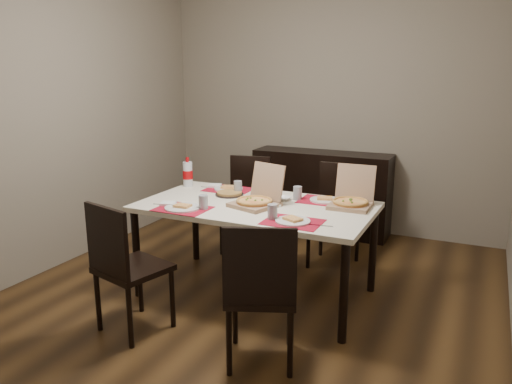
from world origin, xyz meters
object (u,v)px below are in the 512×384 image
(chair_near_right, at_px, (261,289))
(soda_bottle, at_px, (188,174))
(dip_bowl, at_px, (284,198))
(sideboard, at_px, (321,192))
(chair_far_left, at_px, (247,199))
(chair_near_left, at_px, (124,263))
(pizza_box_center, at_px, (257,199))
(dining_table, at_px, (256,213))
(chair_far_right, at_px, (337,210))

(chair_near_right, xyz_separation_m, soda_bottle, (-1.28, 1.22, 0.35))
(dip_bowl, height_order, soda_bottle, soda_bottle)
(sideboard, bearing_deg, chair_far_left, -121.25)
(chair_near_left, height_order, chair_far_left, same)
(chair_far_left, height_order, soda_bottle, soda_bottle)
(sideboard, relative_size, dip_bowl, 12.83)
(chair_near_left, bearing_deg, pizza_box_center, 58.15)
(chair_near_right, relative_size, chair_far_left, 1.00)
(dining_table, xyz_separation_m, chair_near_left, (-0.54, -0.94, -0.17))
(chair_near_left, bearing_deg, chair_far_left, 89.77)
(dip_bowl, relative_size, soda_bottle, 0.44)
(chair_far_left, distance_m, chair_far_right, 0.92)
(dining_table, relative_size, chair_far_right, 1.94)
(chair_near_left, bearing_deg, soda_bottle, 102.62)
(pizza_box_center, relative_size, soda_bottle, 1.60)
(sideboard, xyz_separation_m, soda_bottle, (-0.80, -1.46, 0.41))
(dining_table, bearing_deg, chair_far_left, 119.92)
(dining_table, relative_size, soda_bottle, 6.80)
(chair_far_left, height_order, chair_far_right, same)
(chair_near_right, height_order, dip_bowl, chair_near_right)
(dip_bowl, bearing_deg, sideboard, 96.35)
(chair_near_right, distance_m, chair_far_left, 2.09)
(chair_far_left, relative_size, soda_bottle, 3.52)
(sideboard, height_order, chair_near_right, chair_near_right)
(sideboard, height_order, chair_far_left, chair_far_left)
(pizza_box_center, bearing_deg, sideboard, 91.55)
(chair_far_left, bearing_deg, dip_bowl, -46.20)
(sideboard, distance_m, pizza_box_center, 1.83)
(chair_far_left, xyz_separation_m, pizza_box_center, (0.56, -0.96, 0.29))
(dip_bowl, bearing_deg, soda_bottle, 174.74)
(sideboard, distance_m, dip_bowl, 1.59)
(chair_far_left, bearing_deg, dining_table, -60.08)
(chair_near_left, distance_m, pizza_box_center, 1.11)
(sideboard, distance_m, chair_far_left, 0.98)
(chair_near_left, xyz_separation_m, pizza_box_center, (0.56, 0.91, 0.29))
(sideboard, distance_m, chair_far_right, 0.93)
(sideboard, bearing_deg, chair_near_left, -100.80)
(dining_table, bearing_deg, sideboard, 90.80)
(chair_near_left, height_order, soda_bottle, soda_bottle)
(chair_near_left, bearing_deg, dip_bowl, 59.29)
(pizza_box_center, height_order, dip_bowl, pizza_box_center)
(chair_far_right, distance_m, pizza_box_center, 1.07)
(dining_table, bearing_deg, dip_bowl, 55.77)
(dining_table, height_order, chair_far_left, chair_far_left)
(sideboard, relative_size, chair_near_right, 1.61)
(sideboard, height_order, dining_table, sideboard)
(dining_table, height_order, pizza_box_center, pizza_box_center)
(chair_far_left, relative_size, dip_bowl, 7.95)
(pizza_box_center, bearing_deg, dip_bowl, 63.65)
(dining_table, distance_m, pizza_box_center, 0.13)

